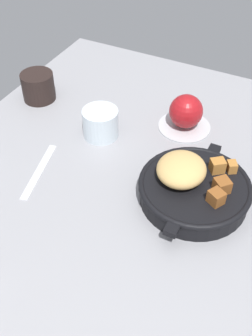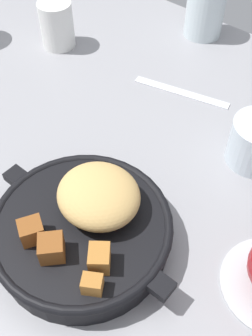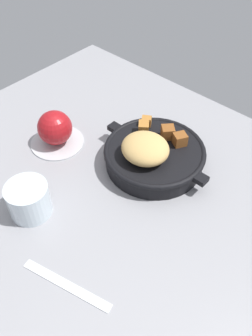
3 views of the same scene
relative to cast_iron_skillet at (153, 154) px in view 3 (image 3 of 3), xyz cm
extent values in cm
cube|color=gray|center=(-5.86, 13.41, -4.45)|extent=(111.53, 86.05, 2.40)
cylinder|color=black|center=(-0.06, -0.38, -1.10)|extent=(21.44, 21.44, 4.30)
torus|color=black|center=(-0.06, -0.38, 0.71)|extent=(22.21, 22.21, 1.20)
cube|color=black|center=(11.87, -0.38, 0.41)|extent=(2.64, 2.40, 1.20)
cube|color=black|center=(-11.99, -0.38, 0.41)|extent=(2.64, 2.40, 1.20)
ellipsoid|color=tan|center=(0.10, 2.77, 3.43)|extent=(10.24, 9.59, 4.76)
cube|color=brown|center=(0.41, -5.38, 2.43)|extent=(3.87, 3.87, 2.75)
cube|color=brown|center=(-2.93, -5.31, 2.40)|extent=(3.48, 3.56, 2.69)
cube|color=#A86B2D|center=(5.32, -2.93, 2.42)|extent=(3.51, 3.58, 2.75)
cube|color=#A86B2D|center=(6.62, -5.49, 2.14)|extent=(2.77, 2.63, 2.17)
cylinder|color=#B7BABF|center=(21.22, 9.61, -2.95)|extent=(12.58, 12.58, 0.60)
sphere|color=maroon|center=(21.22, 9.61, 1.34)|extent=(7.98, 7.98, 7.98)
cube|color=silver|center=(-7.36, 31.83, -3.07)|extent=(17.07, 5.62, 0.36)
cylinder|color=silver|center=(9.54, 26.06, 0.16)|extent=(8.28, 8.28, 6.84)
camera|label=1|loc=(-56.72, -13.86, 58.84)|focal=44.68mm
camera|label=2|loc=(20.84, -17.06, 42.21)|focal=43.36mm
camera|label=3|loc=(-32.96, 45.12, 53.63)|focal=38.04mm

